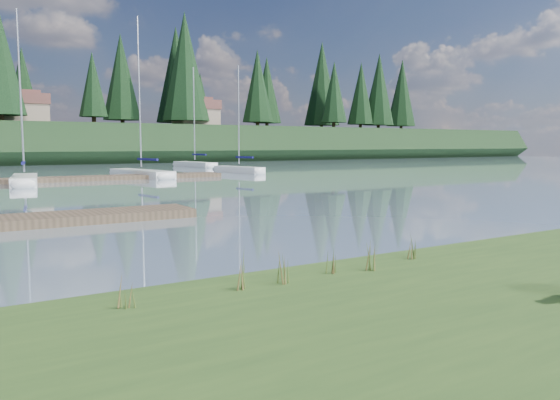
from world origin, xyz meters
TOP-DOWN VIEW (x-y plane):
  - ground at (0.00, 30.00)m, footprint 200.00×200.00m
  - bank at (0.00, -6.00)m, footprint 60.00×9.00m
  - dock_far at (2.00, 30.00)m, footprint 26.00×2.20m
  - sailboat_bg_2 at (0.96, 28.71)m, footprint 2.45×7.37m
  - sailboat_bg_3 at (9.38, 32.37)m, footprint 3.18×8.50m
  - sailboat_bg_4 at (18.70, 33.80)m, footprint 2.60×6.41m
  - sailboat_bg_5 at (20.26, 47.50)m, footprint 2.67×7.82m
  - weed_0 at (0.33, -2.44)m, footprint 0.17×0.14m
  - weed_1 at (1.05, -2.46)m, footprint 0.17×0.14m
  - weed_2 at (2.86, -2.51)m, footprint 0.17×0.14m
  - weed_3 at (-1.47, -2.43)m, footprint 0.17×0.14m
  - weed_4 at (2.07, -2.31)m, footprint 0.17×0.14m
  - weed_5 at (4.17, -2.17)m, footprint 0.17×0.14m
  - mud_lip at (0.00, -1.60)m, footprint 60.00×0.50m
  - conifer_5 at (15.00, 70.00)m, footprint 3.96×3.96m
  - conifer_6 at (28.00, 68.00)m, footprint 7.04×7.04m
  - conifer_7 at (42.00, 71.00)m, footprint 5.28×5.28m
  - conifer_8 at (55.00, 67.00)m, footprint 4.62×4.62m
  - conifer_9 at (68.00, 70.00)m, footprint 5.94×5.94m
  - house_1 at (6.00, 71.00)m, footprint 6.30×5.30m
  - house_2 at (30.00, 69.00)m, footprint 6.30×5.30m

SIDE VIEW (x-z plane):
  - ground at x=0.00m, z-range 0.00..0.00m
  - mud_lip at x=0.00m, z-range 0.00..0.14m
  - dock_far at x=2.00m, z-range 0.00..0.30m
  - bank at x=0.00m, z-range 0.00..0.35m
  - sailboat_bg_5 at x=20.26m, z-range -5.18..5.82m
  - sailboat_bg_3 at x=9.38m, z-range -5.78..6.43m
  - sailboat_bg_4 at x=18.70m, z-range -4.41..5.07m
  - sailboat_bg_2 at x=0.96m, z-range -5.15..5.81m
  - weed_4 at x=2.07m, z-range 0.31..0.77m
  - weed_5 at x=4.17m, z-range 0.31..0.80m
  - weed_3 at x=-1.47m, z-range 0.31..0.83m
  - weed_2 at x=2.86m, z-range 0.31..0.84m
  - weed_1 at x=1.05m, z-range 0.30..0.89m
  - weed_0 at x=0.33m, z-range 0.30..0.97m
  - house_1 at x=6.00m, z-range 4.99..9.64m
  - house_2 at x=30.00m, z-range 4.99..9.64m
  - conifer_5 at x=15.00m, z-range 5.65..16.00m
  - conifer_8 at x=55.00m, z-range 5.62..17.40m
  - conifer_7 at x=42.00m, z-range 5.59..18.79m
  - conifer_9 at x=68.00m, z-range 5.55..20.18m
  - conifer_6 at x=28.00m, z-range 5.49..22.49m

